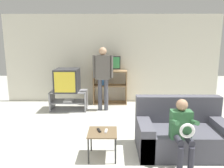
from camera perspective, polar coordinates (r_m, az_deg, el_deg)
The scene contains 11 objects.
wall_back at distance 6.59m, azimuth 0.02°, elevation 6.54°, with size 6.40×0.06×2.60m.
tv_stand at distance 6.02m, azimuth -11.16°, elevation -4.25°, with size 0.96×0.51×0.52m.
television_main at distance 5.89m, azimuth -11.60°, elevation 1.01°, with size 0.61×0.64×0.60m.
media_shelf at distance 6.44m, azimuth -0.55°, elevation -0.72°, with size 0.99×0.38×0.99m.
television_flat at distance 6.36m, azimuth -0.65°, elevation 5.31°, with size 0.63×0.20×0.42m.
snack_table at distance 3.54m, azimuth -2.50°, elevation -13.15°, with size 0.46×0.46×0.43m.
remote_control_black at distance 3.55m, azimuth -3.41°, elevation -11.99°, with size 0.04×0.14×0.02m, color black.
remote_control_white at distance 3.52m, azimuth -1.55°, elevation -12.16°, with size 0.04×0.14×0.02m, color silver.
couch at distance 3.96m, azimuth 17.63°, elevation -12.29°, with size 1.49×0.87×0.88m.
person_standing_adult at distance 5.72m, azimuth -2.40°, elevation 3.02°, with size 0.53×0.20×1.68m.
person_seated_child at distance 3.36m, azimuth 17.86°, elevation -11.02°, with size 0.33×0.43×1.01m.
Camera 1 is at (0.04, -2.51, 1.83)m, focal length 35.00 mm.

